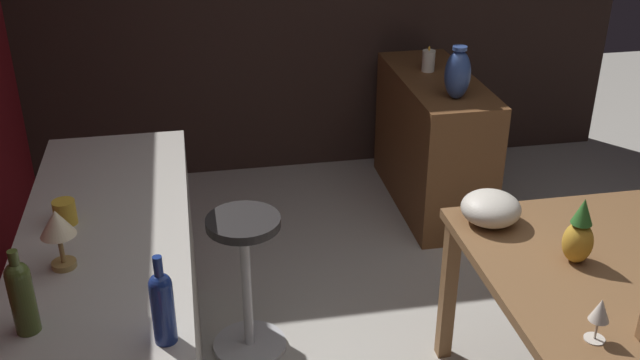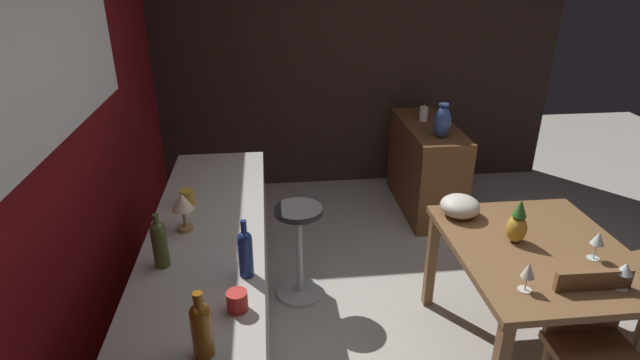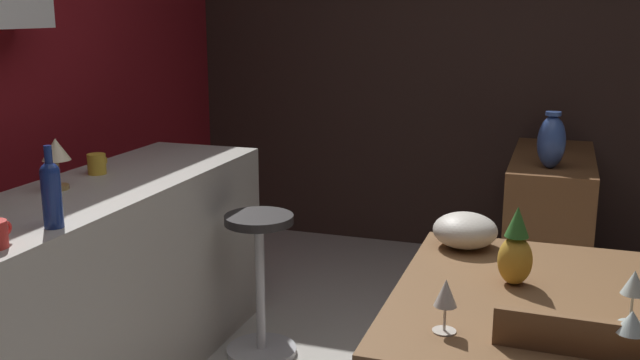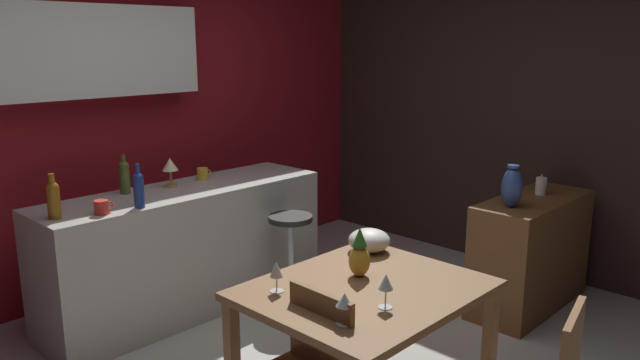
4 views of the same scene
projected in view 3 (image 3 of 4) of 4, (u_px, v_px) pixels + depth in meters
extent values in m
cube|color=#33231E|center=(446.00, 58.00, 4.78)|extent=(0.10, 4.40, 2.60)
cube|color=brown|center=(548.00, 304.00, 2.22)|extent=(1.12, 0.94, 0.04)
cube|color=brown|center=(436.00, 328.00, 2.91)|extent=(0.06, 0.06, 0.70)
cube|color=#B2ADA3|center=(94.00, 294.00, 3.00)|extent=(2.10, 0.60, 0.90)
cube|color=brown|center=(548.00, 226.00, 4.08)|extent=(1.10, 0.44, 0.82)
cylinder|color=#262323|center=(259.00, 219.00, 3.29)|extent=(0.32, 0.32, 0.04)
cylinder|color=silver|center=(260.00, 288.00, 3.37)|extent=(0.04, 0.04, 0.65)
cylinder|color=silver|center=(262.00, 350.00, 3.44)|extent=(0.34, 0.34, 0.03)
cylinder|color=silver|center=(629.00, 347.00, 1.79)|extent=(0.01, 0.01, 0.08)
cone|color=silver|center=(632.00, 322.00, 1.78)|extent=(0.08, 0.08, 0.06)
cylinder|color=silver|center=(630.00, 323.00, 2.03)|extent=(0.07, 0.07, 0.00)
cylinder|color=silver|center=(631.00, 308.00, 2.02)|extent=(0.01, 0.01, 0.09)
cone|color=silver|center=(634.00, 282.00, 2.00)|extent=(0.07, 0.07, 0.07)
cylinder|color=silver|center=(444.00, 331.00, 1.98)|extent=(0.07, 0.07, 0.00)
cylinder|color=silver|center=(445.00, 318.00, 1.97)|extent=(0.01, 0.01, 0.07)
cone|color=silver|center=(446.00, 293.00, 1.96)|extent=(0.06, 0.06, 0.08)
ellipsoid|color=gold|center=(515.00, 260.00, 2.31)|extent=(0.11, 0.11, 0.16)
cone|color=#2D6B28|center=(517.00, 222.00, 2.28)|extent=(0.08, 0.08, 0.10)
ellipsoid|color=beige|center=(465.00, 230.00, 2.68)|extent=(0.24, 0.24, 0.13)
cylinder|color=navy|center=(52.00, 200.00, 2.37)|extent=(0.07, 0.07, 0.19)
sphere|color=navy|center=(50.00, 172.00, 2.35)|extent=(0.07, 0.07, 0.07)
cylinder|color=navy|center=(48.00, 156.00, 2.34)|extent=(0.03, 0.03, 0.07)
torus|color=red|center=(6.00, 228.00, 2.23)|extent=(0.05, 0.01, 0.05)
cylinder|color=gold|center=(97.00, 164.00, 3.17)|extent=(0.08, 0.08, 0.09)
torus|color=gold|center=(104.00, 161.00, 3.22)|extent=(0.05, 0.01, 0.05)
cylinder|color=#A58447|center=(59.00, 187.00, 2.90)|extent=(0.08, 0.08, 0.02)
cylinder|color=#A58447|center=(58.00, 173.00, 2.89)|extent=(0.02, 0.02, 0.10)
cone|color=beige|center=(56.00, 149.00, 2.86)|extent=(0.11, 0.11, 0.09)
cylinder|color=white|center=(551.00, 140.00, 4.10)|extent=(0.08, 0.08, 0.13)
ellipsoid|color=yellow|center=(552.00, 127.00, 4.08)|extent=(0.01, 0.01, 0.03)
ellipsoid|color=#334C8C|center=(551.00, 142.00, 3.64)|extent=(0.14, 0.14, 0.27)
cylinder|color=#334C8C|center=(554.00, 114.00, 3.61)|extent=(0.08, 0.08, 0.02)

